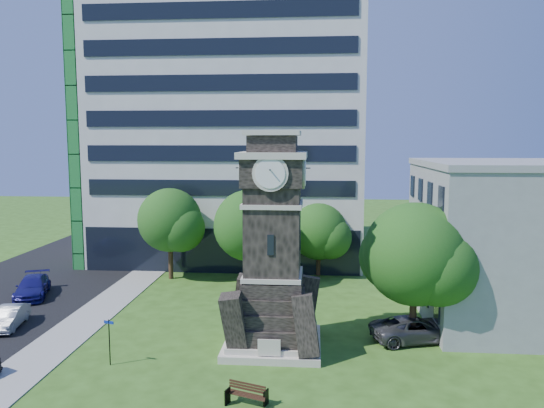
# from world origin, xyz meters

# --- Properties ---
(ground) EXTENTS (160.00, 160.00, 0.00)m
(ground) POSITION_xyz_m (0.00, 0.00, 0.00)
(ground) COLOR #2E5117
(ground) RESTS_ON ground
(sidewalk) EXTENTS (3.00, 70.00, 0.06)m
(sidewalk) POSITION_xyz_m (-9.50, 5.00, 0.03)
(sidewalk) COLOR gray
(sidewalk) RESTS_ON ground
(clock_tower) EXTENTS (5.40, 5.40, 12.22)m
(clock_tower) POSITION_xyz_m (3.00, 2.00, 5.28)
(clock_tower) COLOR beige
(clock_tower) RESTS_ON ground
(office_tall) EXTENTS (26.20, 15.11, 28.60)m
(office_tall) POSITION_xyz_m (-3.20, 25.84, 14.22)
(office_tall) COLOR silver
(office_tall) RESTS_ON ground
(office_low) EXTENTS (15.20, 12.20, 10.40)m
(office_low) POSITION_xyz_m (19.97, 8.00, 5.21)
(office_low) COLOR gray
(office_low) RESTS_ON ground
(car_street_mid) EXTENTS (2.14, 4.17, 1.31)m
(car_street_mid) POSITION_xyz_m (-13.80, 3.71, 0.66)
(car_street_mid) COLOR #9FA3A7
(car_street_mid) RESTS_ON ground
(car_street_north) EXTENTS (3.75, 5.62, 1.51)m
(car_street_north) POSITION_xyz_m (-15.83, 10.17, 0.76)
(car_street_north) COLOR navy
(car_street_north) RESTS_ON ground
(car_east_lot) EXTENTS (5.68, 3.73, 1.45)m
(car_east_lot) POSITION_xyz_m (11.26, 3.53, 0.73)
(car_east_lot) COLOR #424145
(car_east_lot) RESTS_ON ground
(park_bench) EXTENTS (1.83, 0.49, 0.94)m
(park_bench) POSITION_xyz_m (2.39, -4.76, 0.50)
(park_bench) COLOR black
(park_bench) RESTS_ON ground
(street_sign) EXTENTS (0.59, 0.06, 2.46)m
(street_sign) POSITION_xyz_m (-5.30, -1.23, 1.54)
(street_sign) COLOR black
(street_sign) RESTS_ON ground
(tree_nw) EXTENTS (5.90, 5.37, 7.74)m
(tree_nw) POSITION_xyz_m (-6.81, 16.23, 4.85)
(tree_nw) COLOR #332114
(tree_nw) RESTS_ON ground
(tree_nc) EXTENTS (6.35, 5.78, 7.79)m
(tree_nc) POSITION_xyz_m (0.12, 14.89, 4.71)
(tree_nc) COLOR #332114
(tree_nc) RESTS_ON ground
(tree_ne) EXTENTS (5.42, 4.93, 6.36)m
(tree_ne) POSITION_xyz_m (5.71, 18.39, 3.73)
(tree_ne) COLOR #332114
(tree_ne) RESTS_ON ground
(tree_east) EXTENTS (6.58, 5.98, 8.19)m
(tree_east) POSITION_xyz_m (11.17, 3.51, 4.99)
(tree_east) COLOR #332114
(tree_east) RESTS_ON ground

